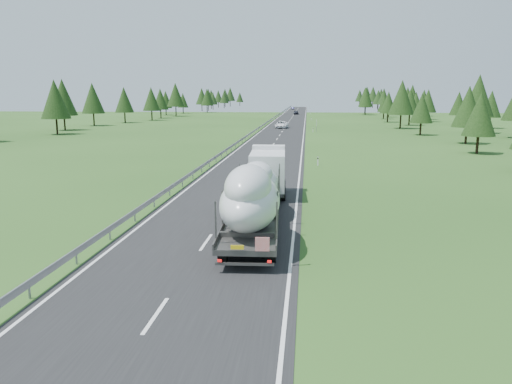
# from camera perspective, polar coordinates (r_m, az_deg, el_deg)

# --- Properties ---
(ground) EXTENTS (400.00, 400.00, 0.00)m
(ground) POSITION_cam_1_polar(r_m,az_deg,el_deg) (26.81, -5.73, -5.77)
(ground) COLOR #244818
(ground) RESTS_ON ground
(road_surface) EXTENTS (10.00, 400.00, 0.02)m
(road_surface) POSITION_cam_1_polar(r_m,az_deg,el_deg) (125.48, 3.43, 7.52)
(road_surface) COLOR black
(road_surface) RESTS_ON ground
(guardrail) EXTENTS (0.10, 400.00, 0.76)m
(guardrail) POSITION_cam_1_polar(r_m,az_deg,el_deg) (125.72, 1.00, 7.81)
(guardrail) COLOR slate
(guardrail) RESTS_ON ground
(marker_posts) EXTENTS (0.13, 350.08, 1.00)m
(marker_posts) POSITION_cam_1_polar(r_m,az_deg,el_deg) (180.28, 6.28, 8.72)
(marker_posts) COLOR silver
(marker_posts) RESTS_ON ground
(highway_sign) EXTENTS (0.08, 0.90, 2.60)m
(highway_sign) POSITION_cam_1_polar(r_m,az_deg,el_deg) (105.32, 6.93, 7.76)
(highway_sign) COLOR slate
(highway_sign) RESTS_ON ground
(tree_line_right) EXTENTS (27.08, 354.02, 12.53)m
(tree_line_right) POSITION_cam_1_polar(r_m,az_deg,el_deg) (163.75, 18.25, 10.21)
(tree_line_right) COLOR black
(tree_line_right) RESTS_ON ground
(tree_line_left) EXTENTS (15.61, 353.63, 12.64)m
(tree_line_left) POSITION_cam_1_polar(r_m,az_deg,el_deg) (175.34, -11.04, 10.61)
(tree_line_left) COLOR black
(tree_line_left) RESTS_ON ground
(boat_truck) EXTENTS (3.49, 20.14, 4.42)m
(boat_truck) POSITION_cam_1_polar(r_m,az_deg,el_deg) (30.13, 0.13, 0.60)
(boat_truck) COLOR silver
(boat_truck) RESTS_ON ground
(distant_van) EXTENTS (2.96, 6.02, 1.65)m
(distant_van) POSITION_cam_1_polar(r_m,az_deg,el_deg) (118.06, 2.95, 7.70)
(distant_van) COLOR white
(distant_van) RESTS_ON ground
(distant_car_dark) EXTENTS (2.20, 4.69, 1.55)m
(distant_car_dark) POSITION_cam_1_polar(r_m,az_deg,el_deg) (200.50, 4.60, 9.04)
(distant_car_dark) COLOR black
(distant_car_dark) RESTS_ON ground
(distant_car_blue) EXTENTS (1.75, 4.22, 1.36)m
(distant_car_blue) POSITION_cam_1_polar(r_m,az_deg,el_deg) (268.63, 4.22, 9.53)
(distant_car_blue) COLOR #1A1C49
(distant_car_blue) RESTS_ON ground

